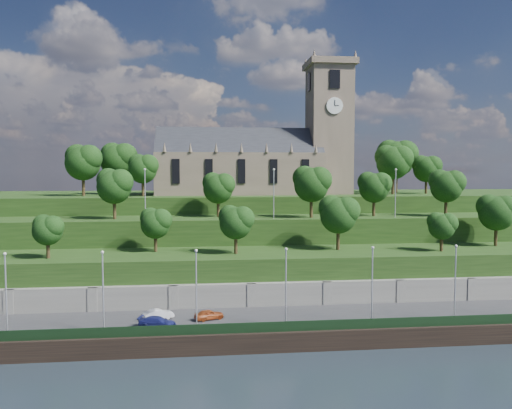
{
  "coord_description": "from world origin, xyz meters",
  "views": [
    {
      "loc": [
        -11.32,
        -52.02,
        19.56
      ],
      "look_at": [
        -2.39,
        30.0,
        14.0
      ],
      "focal_mm": 35.0,
      "sensor_mm": 36.0,
      "label": 1
    }
  ],
  "objects": [
    {
      "name": "promenade",
      "position": [
        0.0,
        6.0,
        1.0
      ],
      "size": [
        160.0,
        12.0,
        2.0
      ],
      "primitive_type": "cube",
      "color": "#2D2D30",
      "rests_on": "ground"
    },
    {
      "name": "fence",
      "position": [
        0.0,
        0.6,
        2.6
      ],
      "size": [
        160.0,
        0.1,
        1.2
      ],
      "primitive_type": "cube",
      "color": "black",
      "rests_on": "promenade"
    },
    {
      "name": "retaining_wall",
      "position": [
        0.0,
        11.97,
        2.5
      ],
      "size": [
        160.0,
        2.1,
        5.0
      ],
      "color": "slate",
      "rests_on": "ground"
    },
    {
      "name": "quay_wall",
      "position": [
        0.0,
        -0.05,
        1.1
      ],
      "size": [
        160.0,
        0.5,
        2.2
      ],
      "primitive_type": "cube",
      "color": "black",
      "rests_on": "ground"
    },
    {
      "name": "trees_upper",
      "position": [
        3.67,
        28.06,
        17.35
      ],
      "size": [
        60.01,
        8.28,
        8.42
      ],
      "color": "#302413",
      "rests_on": "embankment_upper"
    },
    {
      "name": "car_middle",
      "position": [
        -16.59,
        6.96,
        2.6
      ],
      "size": [
        3.86,
        2.64,
        1.2
      ],
      "primitive_type": "imported",
      "rotation": [
        0.0,
        0.0,
        1.98
      ],
      "color": "silver",
      "rests_on": "promenade"
    },
    {
      "name": "lamp_posts_upper",
      "position": [
        0.0,
        26.0,
        16.6
      ],
      "size": [
        40.36,
        0.36,
        7.97
      ],
      "color": "#B2B2B7",
      "rests_on": "embankment_upper"
    },
    {
      "name": "trees_lower",
      "position": [
        6.57,
        18.49,
        12.86
      ],
      "size": [
        70.57,
        8.62,
        7.98
      ],
      "color": "#302413",
      "rests_on": "embankment_lower"
    },
    {
      "name": "hilltop",
      "position": [
        0.0,
        50.0,
        7.5
      ],
      "size": [
        160.0,
        32.0,
        15.0
      ],
      "primitive_type": "cube",
      "color": "#1C3712",
      "rests_on": "ground"
    },
    {
      "name": "car_left",
      "position": [
        -10.58,
        6.2,
        2.59
      ],
      "size": [
        3.74,
        2.56,
        1.18
      ],
      "primitive_type": "imported",
      "rotation": [
        0.0,
        0.0,
        1.94
      ],
      "color": "#A6461B",
      "rests_on": "promenade"
    },
    {
      "name": "church",
      "position": [
        0.79,
        45.98,
        22.52
      ],
      "size": [
        38.6,
        12.35,
        27.6
      ],
      "color": "brown",
      "rests_on": "hilltop"
    },
    {
      "name": "lamp_posts_promenade",
      "position": [
        -2.0,
        2.5,
        7.13
      ],
      "size": [
        60.36,
        0.36,
        9.02
      ],
      "color": "#B2B2B7",
      "rests_on": "promenade"
    },
    {
      "name": "embankment_lower",
      "position": [
        0.0,
        18.0,
        4.0
      ],
      "size": [
        160.0,
        12.0,
        8.0
      ],
      "primitive_type": "cube",
      "color": "#1C3712",
      "rests_on": "ground"
    },
    {
      "name": "car_right",
      "position": [
        -16.39,
        3.74,
        2.61
      ],
      "size": [
        4.53,
        2.71,
        1.23
      ],
      "primitive_type": "imported",
      "rotation": [
        0.0,
        0.0,
        1.32
      ],
      "color": "navy",
      "rests_on": "promenade"
    },
    {
      "name": "embankment_upper",
      "position": [
        0.0,
        29.0,
        6.0
      ],
      "size": [
        160.0,
        10.0,
        12.0
      ],
      "primitive_type": "cube",
      "color": "#1C3712",
      "rests_on": "ground"
    },
    {
      "name": "ground",
      "position": [
        0.0,
        0.0,
        0.0
      ],
      "size": [
        320.0,
        320.0,
        0.0
      ],
      "primitive_type": "plane",
      "color": "black",
      "rests_on": "ground"
    },
    {
      "name": "trees_hilltop",
      "position": [
        2.9,
        45.43,
        21.66
      ],
      "size": [
        72.77,
        16.32,
        11.2
      ],
      "color": "#302413",
      "rests_on": "hilltop"
    }
  ]
}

